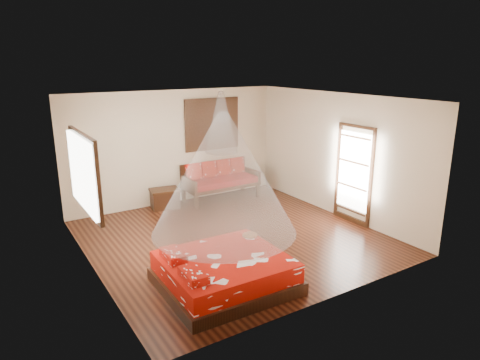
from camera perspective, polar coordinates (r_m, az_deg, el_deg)
name	(u,v)px	position (r m, az deg, el deg)	size (l,w,h in m)	color
room	(233,171)	(8.33, -0.94, 1.22)	(5.54, 5.54, 2.84)	black
bed	(224,272)	(6.90, -2.16, -12.22)	(1.99, 1.81, 0.63)	black
daybed	(219,179)	(11.05, -2.78, 0.16)	(1.91, 0.85, 0.97)	black
storage_chest	(165,198)	(10.57, -9.98, -2.40)	(0.75, 0.60, 0.47)	black
shutter_panel	(212,124)	(11.04, -3.73, 7.45)	(1.52, 0.06, 1.32)	black
window_left	(86,173)	(7.46, -19.88, 0.93)	(0.10, 1.74, 1.34)	black
glazed_door	(354,175)	(9.64, 14.92, 0.68)	(0.08, 1.02, 2.16)	black
wine_tray	(250,233)	(7.56, 1.33, -7.05)	(0.27, 0.27, 0.22)	brown
mosquito_net_main	(224,175)	(6.32, -2.18, 0.73)	(2.20, 2.20, 1.80)	white
mosquito_net_daybed	(221,122)	(10.63, -2.52, 7.68)	(0.82, 0.82, 1.50)	white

